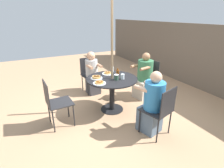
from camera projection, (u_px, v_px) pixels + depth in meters
The scene contains 18 objects.
ground_plane at pixel (112, 109), 3.98m from camera, with size 12.00×12.00×0.00m, color tan.
back_fence at pixel (202, 58), 4.82m from camera, with size 10.00×0.06×1.78m, color brown.
patio_table at pixel (112, 86), 3.76m from camera, with size 1.08×1.08×0.75m.
umbrella_pole at pixel (112, 58), 3.53m from camera, with size 0.05×0.05×2.38m, color #846B4C.
patio_chair_north at pixel (148, 76), 4.50m from camera, with size 0.53×0.53×0.92m.
diner_north at pixel (144, 78), 4.40m from camera, with size 0.46×0.57×1.15m.
patio_chair_east at pixel (90, 72), 4.76m from camera, with size 0.47×0.47×0.92m.
diner_east at pixel (92, 75), 4.62m from camera, with size 0.50×0.34×1.13m.
patio_chair_south at pixel (55, 101), 3.21m from camera, with size 0.47×0.47×0.92m.
patio_chair_west at pixel (161, 109), 2.94m from camera, with size 0.55×0.55×0.92m.
diner_west at pixel (152, 105), 3.06m from camera, with size 0.53×0.45×1.16m.
pancake_plate_a at pixel (99, 83), 3.40m from camera, with size 0.25×0.25×0.05m.
pancake_plate_b at pixel (96, 77), 3.67m from camera, with size 0.25×0.25×0.06m.
pancake_plate_c at pixel (108, 73), 3.94m from camera, with size 0.25×0.25×0.05m.
syrup_bottle at pixel (118, 72), 3.93m from camera, with size 0.09×0.07×0.14m.
coffee_cup at pixel (116, 77), 3.58m from camera, with size 0.09×0.09×0.12m.
drinking_glass_a at pixel (123, 77), 3.63m from camera, with size 0.08×0.08×0.11m, color silver.
drinking_glass_b at pixel (112, 69), 4.10m from camera, with size 0.07×0.07×0.12m, color silver.
Camera 1 is at (3.09, -1.58, 2.02)m, focal length 28.00 mm.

